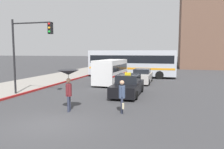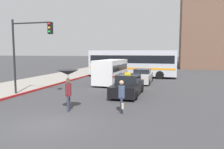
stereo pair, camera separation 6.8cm
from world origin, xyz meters
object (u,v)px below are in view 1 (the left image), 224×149
Objects in this scene: sedan_red at (142,76)px; traffic_light at (29,43)px; ambulance_van at (111,71)px; city_bus at (132,62)px; taxi at (128,86)px; pedestrian_with_umbrella at (68,78)px; pedestrian_man at (122,94)px.

sedan_red is 11.78m from traffic_light.
ambulance_van is 6.80m from city_bus.
taxi is 0.88× the size of ambulance_van.
ambulance_van is 10.31m from pedestrian_with_umbrella.
taxi is 6.67m from sedan_red.
traffic_light reaches higher than sedan_red.
ambulance_van is at bearing 173.22° from city_bus.
ambulance_van is at bearing -61.27° from taxi.
sedan_red is 2.09× the size of pedestrian_with_umbrella.
ambulance_van is 8.69m from traffic_light.
sedan_red is 12.29m from pedestrian_with_umbrella.
city_bus is (-1.95, 4.99, 1.20)m from sedan_red.
sedan_red is at bearing -91.45° from taxi.
traffic_light reaches higher than pedestrian_man.
sedan_red is at bearing 52.63° from traffic_light.
taxi is at bearing -31.43° from pedestrian_with_umbrella.
traffic_light is (-4.01, -7.30, 2.49)m from ambulance_van.
ambulance_van is (-2.71, 4.94, 0.65)m from taxi.
ambulance_van is (-2.88, -1.73, 0.66)m from sedan_red.
sedan_red is 0.85× the size of traffic_light.
pedestrian_man is at bearing -170.61° from city_bus.
city_bus is at bearing -94.84° from ambulance_van.
sedan_red is 0.43× the size of city_bus.
city_bus reaches higher than sedan_red.
pedestrian_man is (3.35, -9.83, -0.33)m from ambulance_van.
pedestrian_with_umbrella is 5.79m from traffic_light.
taxi is 2.72× the size of pedestrian_man.
ambulance_van is at bearing -6.28° from pedestrian_with_umbrella.
pedestrian_with_umbrella reaches higher than taxi.
pedestrian_man is at bearing 92.35° from sedan_red.
taxi is at bearing 19.31° from traffic_light.
pedestrian_with_umbrella is 1.30× the size of pedestrian_man.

